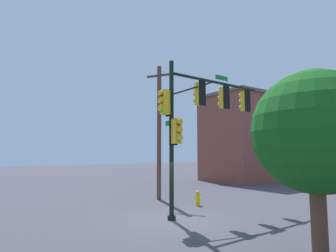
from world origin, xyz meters
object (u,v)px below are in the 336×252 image
(fire_hydrant, at_px, (198,198))
(tree_mid, at_px, (314,132))
(brick_building, at_px, (242,138))
(utility_pole, at_px, (159,129))
(signal_pole_assembly, at_px, (199,110))

(fire_hydrant, relative_size, tree_mid, 0.16)
(brick_building, bearing_deg, tree_mid, -133.51)
(tree_mid, bearing_deg, utility_pole, 81.88)
(tree_mid, height_order, brick_building, brick_building)
(utility_pole, distance_m, tree_mid, 11.02)
(signal_pole_assembly, bearing_deg, brick_building, 34.64)
(fire_hydrant, xyz_separation_m, brick_building, (12.84, 7.98, 4.15))
(signal_pole_assembly, xyz_separation_m, fire_hydrant, (1.47, 1.90, -4.58))
(utility_pole, xyz_separation_m, brick_building, (13.52, 5.00, 0.13))
(signal_pole_assembly, height_order, tree_mid, signal_pole_assembly)
(tree_mid, relative_size, brick_building, 0.58)
(fire_hydrant, distance_m, brick_building, 15.67)
(utility_pole, relative_size, tree_mid, 1.62)
(signal_pole_assembly, distance_m, utility_pole, 4.98)
(signal_pole_assembly, xyz_separation_m, brick_building, (14.30, 9.88, -0.43))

